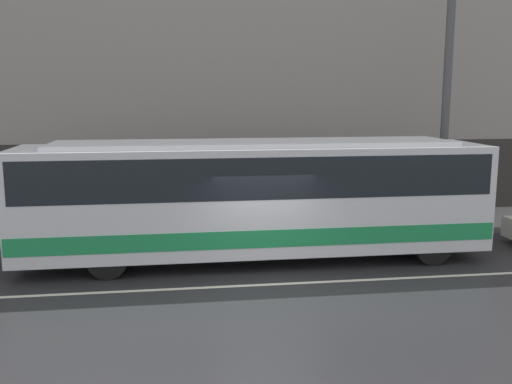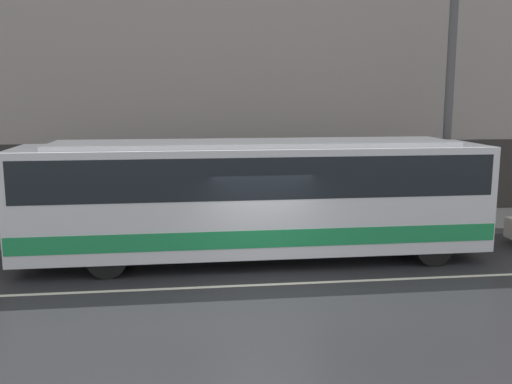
{
  "view_description": "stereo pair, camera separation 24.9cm",
  "coord_description": "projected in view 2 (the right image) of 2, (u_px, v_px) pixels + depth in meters",
  "views": [
    {
      "loc": [
        -2.15,
        -12.8,
        4.48
      ],
      "look_at": [
        -0.0,
        2.12,
        1.88
      ],
      "focal_mm": 40.0,
      "sensor_mm": 36.0,
      "label": 1
    },
    {
      "loc": [
        -1.91,
        -12.83,
        4.48
      ],
      "look_at": [
        -0.0,
        2.12,
        1.88
      ],
      "focal_mm": 40.0,
      "sensor_mm": 36.0,
      "label": 2
    }
  ],
  "objects": [
    {
      "name": "ground_plane",
      "position": [
        267.0,
        285.0,
        13.54
      ],
      "size": [
        60.0,
        60.0,
        0.0
      ],
      "primitive_type": "plane",
      "color": "#262628"
    },
    {
      "name": "sidewalk",
      "position": [
        243.0,
        227.0,
        19.0
      ],
      "size": [
        60.0,
        3.2,
        0.18
      ],
      "color": "gray",
      "rests_on": "ground_plane"
    },
    {
      "name": "lane_stripe",
      "position": [
        267.0,
        285.0,
        13.54
      ],
      "size": [
        54.0,
        0.14,
        0.01
      ],
      "color": "beige",
      "rests_on": "ground_plane"
    },
    {
      "name": "building_facade",
      "position": [
        237.0,
        28.0,
        19.58
      ],
      "size": [
        60.0,
        0.35,
        13.87
      ],
      "color": "gray",
      "rests_on": "ground_plane"
    },
    {
      "name": "utility_pole_near",
      "position": [
        449.0,
        102.0,
        18.0
      ],
      "size": [
        0.27,
        0.27,
        8.1
      ],
      "color": "#4C4C4F",
      "rests_on": "sidewalk"
    },
    {
      "name": "transit_bus",
      "position": [
        255.0,
        194.0,
        15.3
      ],
      "size": [
        12.43,
        2.57,
        3.25
      ],
      "color": "silver",
      "rests_on": "ground_plane"
    }
  ]
}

